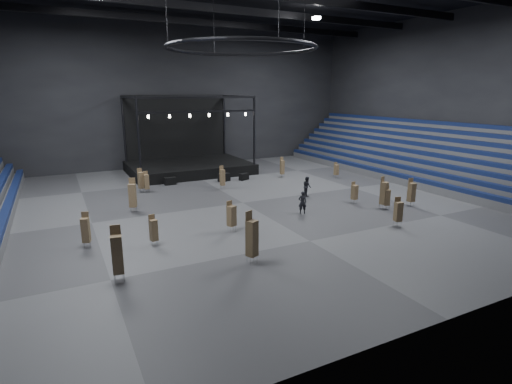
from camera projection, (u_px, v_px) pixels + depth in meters
name	position (u px, v px, depth m)	size (l,w,h in m)	color
floor	(243.00, 203.00, 35.38)	(50.00, 50.00, 0.00)	#454547
wall_back	(173.00, 96.00, 51.37)	(50.00, 0.20, 18.00)	black
wall_front	(476.00, 107.00, 15.01)	(50.00, 0.20, 18.00)	black
wall_right	(447.00, 97.00, 44.13)	(0.20, 42.00, 18.00)	black
bleachers_right	(427.00, 163.00, 44.99)	(7.20, 40.00, 6.40)	#4D4D4F
stage	(187.00, 160.00, 49.08)	(14.00, 10.00, 9.20)	black
truss_ring	(241.00, 48.00, 32.22)	(12.30, 12.30, 5.15)	black
flight_case_left	(170.00, 181.00, 42.20)	(1.19, 0.59, 0.79)	black
flight_case_mid	(224.00, 177.00, 43.85)	(1.30, 0.65, 0.87)	black
flight_case_right	(244.00, 177.00, 44.51)	(1.12, 0.56, 0.75)	black
chair_stack_0	(117.00, 253.00, 20.37)	(0.62, 0.62, 3.00)	silver
chair_stack_1	(336.00, 170.00, 45.41)	(0.44, 0.44, 1.81)	silver
chair_stack_2	(398.00, 211.00, 28.93)	(0.59, 0.59, 2.18)	silver
chair_stack_3	(411.00, 192.00, 34.03)	(0.54, 0.54, 2.43)	silver
chair_stack_4	(231.00, 215.00, 27.83)	(0.66, 0.66, 2.21)	silver
chair_stack_5	(354.00, 192.00, 34.94)	(0.51, 0.51, 1.94)	silver
chair_stack_6	(282.00, 167.00, 45.86)	(0.44, 0.44, 2.32)	silver
chair_stack_7	(384.00, 193.00, 33.20)	(0.63, 0.63, 2.76)	silver
chair_stack_8	(222.00, 177.00, 40.24)	(0.47, 0.47, 2.36)	silver
chair_stack_9	(252.00, 237.00, 22.53)	(0.71, 0.71, 3.09)	silver
chair_stack_10	(153.00, 230.00, 25.25)	(0.52, 0.52, 2.06)	silver
chair_stack_11	(387.00, 197.00, 33.17)	(0.57, 0.57, 2.01)	silver
chair_stack_12	(86.00, 229.00, 24.92)	(0.58, 0.58, 2.32)	silver
chair_stack_13	(132.00, 195.00, 32.34)	(0.70, 0.70, 2.82)	silver
chair_stack_14	(141.00, 180.00, 38.85)	(0.56, 0.56, 2.38)	silver
chair_stack_15	(146.00, 181.00, 38.75)	(0.45, 0.45, 2.11)	silver
man_center	(302.00, 202.00, 32.07)	(0.67, 0.44, 1.84)	black
crew_member	(307.00, 186.00, 37.57)	(0.90, 0.70, 1.84)	black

